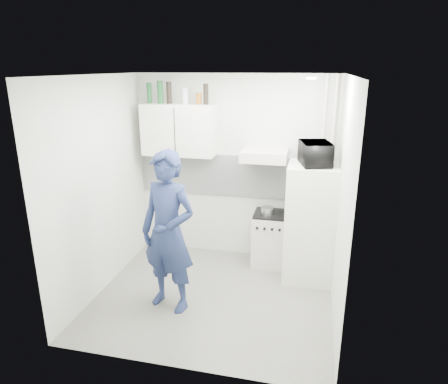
# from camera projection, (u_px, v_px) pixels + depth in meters

# --- Properties ---
(floor) EXTENTS (2.80, 2.80, 0.00)m
(floor) POSITION_uv_depth(u_px,v_px,m) (214.00, 296.00, 4.88)
(floor) COLOR slate
(floor) RESTS_ON ground
(ceiling) EXTENTS (2.80, 2.80, 0.00)m
(ceiling) POSITION_uv_depth(u_px,v_px,m) (212.00, 75.00, 4.09)
(ceiling) COLOR white
(ceiling) RESTS_ON wall_back
(wall_back) EXTENTS (2.80, 0.00, 2.80)m
(wall_back) POSITION_uv_depth(u_px,v_px,m) (235.00, 169.00, 5.65)
(wall_back) COLOR silver
(wall_back) RESTS_ON floor
(wall_left) EXTENTS (0.00, 2.60, 2.60)m
(wall_left) POSITION_uv_depth(u_px,v_px,m) (100.00, 187.00, 4.79)
(wall_left) COLOR silver
(wall_left) RESTS_ON floor
(wall_right) EXTENTS (0.00, 2.60, 2.60)m
(wall_right) POSITION_uv_depth(u_px,v_px,m) (342.00, 204.00, 4.19)
(wall_right) COLOR silver
(wall_right) RESTS_ON floor
(person) EXTENTS (0.77, 0.60, 1.85)m
(person) POSITION_uv_depth(u_px,v_px,m) (168.00, 232.00, 4.43)
(person) COLOR navy
(person) RESTS_ON floor
(stove) EXTENTS (0.46, 0.46, 0.74)m
(stove) POSITION_uv_depth(u_px,v_px,m) (270.00, 240.00, 5.58)
(stove) COLOR beige
(stove) RESTS_ON floor
(fridge) EXTENTS (0.64, 0.64, 1.53)m
(fridge) POSITION_uv_depth(u_px,v_px,m) (311.00, 223.00, 5.12)
(fridge) COLOR white
(fridge) RESTS_ON floor
(stove_top) EXTENTS (0.44, 0.44, 0.03)m
(stove_top) POSITION_uv_depth(u_px,v_px,m) (271.00, 214.00, 5.46)
(stove_top) COLOR black
(stove_top) RESTS_ON stove
(saucepan) EXTENTS (0.17, 0.17, 0.10)m
(saucepan) POSITION_uv_depth(u_px,v_px,m) (267.00, 211.00, 5.41)
(saucepan) COLOR silver
(saucepan) RESTS_ON stove_top
(microwave) EXTENTS (0.57, 0.45, 0.28)m
(microwave) POSITION_uv_depth(u_px,v_px,m) (316.00, 153.00, 4.84)
(microwave) COLOR black
(microwave) RESTS_ON fridge
(bottle_a) EXTENTS (0.06, 0.06, 0.27)m
(bottle_a) POSITION_uv_depth(u_px,v_px,m) (149.00, 93.00, 5.42)
(bottle_a) COLOR #144C1E
(bottle_a) RESTS_ON upper_cabinet
(bottle_b) EXTENTS (0.08, 0.08, 0.30)m
(bottle_b) POSITION_uv_depth(u_px,v_px,m) (160.00, 92.00, 5.38)
(bottle_b) COLOR #144C1E
(bottle_b) RESTS_ON upper_cabinet
(bottle_c) EXTENTS (0.07, 0.07, 0.29)m
(bottle_c) POSITION_uv_depth(u_px,v_px,m) (169.00, 93.00, 5.36)
(bottle_c) COLOR black
(bottle_c) RESTS_ON upper_cabinet
(canister_a) EXTENTS (0.08, 0.08, 0.21)m
(canister_a) POSITION_uv_depth(u_px,v_px,m) (185.00, 96.00, 5.32)
(canister_a) COLOR #B2B7BC
(canister_a) RESTS_ON upper_cabinet
(canister_b) EXTENTS (0.08, 0.08, 0.15)m
(canister_b) POSITION_uv_depth(u_px,v_px,m) (199.00, 99.00, 5.29)
(canister_b) COLOR brown
(canister_b) RESTS_ON upper_cabinet
(bottle_e) EXTENTS (0.07, 0.07, 0.27)m
(bottle_e) POSITION_uv_depth(u_px,v_px,m) (206.00, 94.00, 5.25)
(bottle_e) COLOR black
(bottle_e) RESTS_ON upper_cabinet
(upper_cabinet) EXTENTS (1.00, 0.35, 0.70)m
(upper_cabinet) POSITION_uv_depth(u_px,v_px,m) (179.00, 130.00, 5.48)
(upper_cabinet) COLOR white
(upper_cabinet) RESTS_ON wall_back
(range_hood) EXTENTS (0.60, 0.50, 0.14)m
(range_hood) POSITION_uv_depth(u_px,v_px,m) (265.00, 155.00, 5.24)
(range_hood) COLOR beige
(range_hood) RESTS_ON wall_back
(backsplash) EXTENTS (2.74, 0.03, 0.60)m
(backsplash) POSITION_uv_depth(u_px,v_px,m) (234.00, 176.00, 5.67)
(backsplash) COLOR white
(backsplash) RESTS_ON wall_back
(pipe_a) EXTENTS (0.05, 0.05, 2.60)m
(pipe_a) POSITION_uv_depth(u_px,v_px,m) (329.00, 175.00, 5.30)
(pipe_a) COLOR beige
(pipe_a) RESTS_ON floor
(pipe_b) EXTENTS (0.04, 0.04, 2.60)m
(pipe_b) POSITION_uv_depth(u_px,v_px,m) (320.00, 175.00, 5.32)
(pipe_b) COLOR beige
(pipe_b) RESTS_ON floor
(ceiling_spot_fixture) EXTENTS (0.10, 0.10, 0.02)m
(ceiling_spot_fixture) POSITION_uv_depth(u_px,v_px,m) (311.00, 78.00, 4.08)
(ceiling_spot_fixture) COLOR white
(ceiling_spot_fixture) RESTS_ON ceiling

